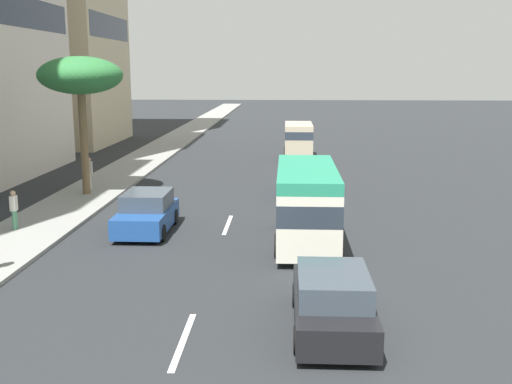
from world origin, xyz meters
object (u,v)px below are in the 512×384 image
(minibus_fifth, at_px, (307,202))
(pedestrian_near_lamp, at_px, (89,172))
(car_lead, at_px, (147,213))
(pedestrian_mid_block, at_px, (14,208))
(car_second, at_px, (306,180))
(car_third, at_px, (332,301))
(palm_tree, at_px, (80,77))
(van_fourth, at_px, (298,139))

(minibus_fifth, xyz_separation_m, pedestrian_near_lamp, (9.04, 11.14, -0.47))
(car_lead, relative_size, pedestrian_near_lamp, 2.42)
(pedestrian_near_lamp, relative_size, pedestrian_mid_block, 1.10)
(pedestrian_near_lamp, bearing_deg, car_lead, -64.81)
(car_second, bearing_deg, pedestrian_near_lamp, 90.54)
(car_lead, height_order, pedestrian_mid_block, pedestrian_mid_block)
(pedestrian_mid_block, bearing_deg, minibus_fifth, 81.32)
(car_third, xyz_separation_m, minibus_fifth, (7.84, 0.41, 0.84))
(palm_tree, bearing_deg, van_fourth, -38.19)
(pedestrian_mid_block, bearing_deg, pedestrian_near_lamp, 172.70)
(van_fourth, xyz_separation_m, minibus_fifth, (-22.13, 0.10, 0.11))
(pedestrian_near_lamp, bearing_deg, car_second, -6.14)
(minibus_fifth, distance_m, palm_tree, 14.33)
(car_lead, distance_m, pedestrian_mid_block, 5.23)
(car_lead, xyz_separation_m, car_second, (7.85, -6.59, 0.01))
(car_lead, height_order, van_fourth, van_fourth)
(car_second, distance_m, car_third, 16.99)
(pedestrian_near_lamp, bearing_deg, car_third, -62.29)
(van_fourth, relative_size, pedestrian_near_lamp, 2.79)
(car_second, relative_size, car_third, 0.90)
(minibus_fifth, xyz_separation_m, palm_tree, (8.03, 10.99, 4.46))
(car_third, xyz_separation_m, pedestrian_near_lamp, (16.88, 11.55, 0.37))
(car_second, relative_size, minibus_fifth, 0.62)
(car_lead, xyz_separation_m, car_third, (-9.14, -6.74, -0.02))
(car_third, height_order, pedestrian_mid_block, pedestrian_mid_block)
(car_third, bearing_deg, minibus_fifth, 3.01)
(car_second, relative_size, pedestrian_near_lamp, 2.40)
(car_lead, relative_size, palm_tree, 0.61)
(pedestrian_mid_block, bearing_deg, car_second, 120.64)
(pedestrian_near_lamp, xyz_separation_m, palm_tree, (-1.01, -0.15, 4.93))
(car_third, bearing_deg, palm_tree, 35.70)
(car_second, height_order, pedestrian_near_lamp, pedestrian_near_lamp)
(van_fourth, relative_size, palm_tree, 0.70)
(car_lead, bearing_deg, palm_tree, -145.29)
(van_fourth, bearing_deg, pedestrian_near_lamp, 139.36)
(car_third, height_order, palm_tree, palm_tree)
(car_lead, bearing_deg, car_third, 36.42)
(palm_tree, bearing_deg, car_lead, -145.29)
(car_second, relative_size, pedestrian_mid_block, 2.65)
(minibus_fifth, bearing_deg, palm_tree, 53.84)
(car_lead, xyz_separation_m, pedestrian_mid_block, (-0.48, 5.20, 0.25))
(pedestrian_near_lamp, height_order, pedestrian_mid_block, pedestrian_near_lamp)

